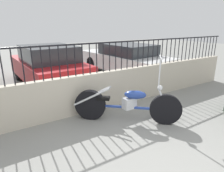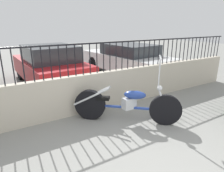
# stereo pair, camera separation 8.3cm
# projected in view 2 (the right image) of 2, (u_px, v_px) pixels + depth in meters

# --- Properties ---
(low_wall) EXTENTS (10.71, 0.18, 0.94)m
(low_wall) POSITION_uv_depth(u_px,v_px,m) (84.00, 94.00, 4.80)
(low_wall) COLOR beige
(low_wall) RESTS_ON ground_plane
(fence_railing) EXTENTS (10.71, 0.04, 0.73)m
(fence_railing) POSITION_uv_depth(u_px,v_px,m) (82.00, 54.00, 4.52)
(fence_railing) COLOR black
(fence_railing) RESTS_ON low_wall
(motorcycle_blue) EXTENTS (1.84, 1.65, 1.47)m
(motorcycle_blue) POSITION_uv_depth(u_px,v_px,m) (121.00, 104.00, 4.34)
(motorcycle_blue) COLOR black
(motorcycle_blue) RESTS_ON ground_plane
(car_red) EXTENTS (1.93, 4.02, 1.38)m
(car_red) POSITION_uv_depth(u_px,v_px,m) (50.00, 65.00, 7.01)
(car_red) COLOR black
(car_red) RESTS_ON ground_plane
(car_white) EXTENTS (2.10, 4.54, 1.29)m
(car_white) POSITION_uv_depth(u_px,v_px,m) (127.00, 59.00, 8.42)
(car_white) COLOR black
(car_white) RESTS_ON ground_plane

